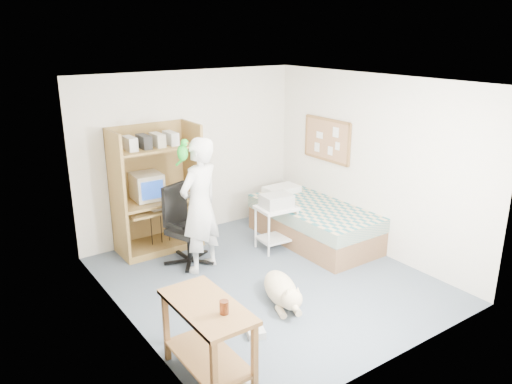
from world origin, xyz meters
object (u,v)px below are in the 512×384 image
Objects in this scene: computer_hutch at (157,194)px; side_desk at (208,330)px; dog at (282,290)px; printer_cart at (276,221)px; office_chair at (186,236)px; bed at (313,223)px; person at (200,206)px.

side_desk is (-0.85, -2.94, -0.33)m from computer_hutch.
printer_cart is (0.88, 1.27, 0.26)m from dog.
computer_hutch reaches higher than side_desk.
printer_cart is (1.28, -0.35, 0.05)m from office_chair.
side_desk reaches higher than dog.
computer_hutch is at bearing 147.93° from printer_cart.
side_desk reaches higher than bed.
computer_hutch is 2.44m from dog.
person is at bearing 123.47° from dog.
office_chair is (0.09, -0.68, -0.44)m from computer_hutch.
dog is at bearing 25.31° from side_desk.
side_desk is 1.52m from dog.
person is (0.16, -0.98, 0.07)m from computer_hutch.
computer_hutch is 2.35m from bed.
computer_hutch is at bearing -100.96° from person.
computer_hutch is 1.01× the size of person.
computer_hutch reaches higher than bed.
bed is 0.65m from printer_cart.
person reaches higher than side_desk.
bed is 1.96m from office_chair.
computer_hutch reaches higher than person.
side_desk is at bearing -134.51° from printer_cart.
computer_hutch is at bearing 73.86° from side_desk.
side_desk is 0.93× the size of office_chair.
computer_hutch is 0.81m from office_chair.
side_desk is 0.56× the size of person.
bed is at bearing -33.41° from office_chair.
person is 2.76× the size of printer_cart.
bed is at bearing 57.50° from dog.
bed is 1.88× the size of office_chair.
dog is (0.33, -1.32, -0.72)m from person.
office_chair reaches higher than bed.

